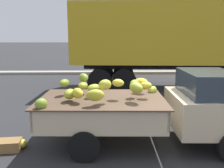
{
  "coord_description": "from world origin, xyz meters",
  "views": [
    {
      "loc": [
        -1.39,
        -5.11,
        2.45
      ],
      "look_at": [
        -1.24,
        0.41,
        1.37
      ],
      "focal_mm": 38.3,
      "sensor_mm": 36.0,
      "label": 1
    }
  ],
  "objects_px": {
    "fallen_banana_bunch_near_tailgate": "(19,143)",
    "produce_crate": "(9,145)",
    "pickup_truck": "(188,107)",
    "semi_trailer": "(200,35)"
  },
  "relations": [
    {
      "from": "fallen_banana_bunch_near_tailgate",
      "to": "produce_crate",
      "type": "relative_size",
      "value": 0.66
    },
    {
      "from": "pickup_truck",
      "to": "semi_trailer",
      "type": "distance_m",
      "value": 6.78
    },
    {
      "from": "fallen_banana_bunch_near_tailgate",
      "to": "produce_crate",
      "type": "xyz_separation_m",
      "value": [
        -0.19,
        -0.11,
        0.01
      ]
    },
    {
      "from": "pickup_truck",
      "to": "produce_crate",
      "type": "distance_m",
      "value": 4.1
    },
    {
      "from": "fallen_banana_bunch_near_tailgate",
      "to": "semi_trailer",
      "type": "bearing_deg",
      "value": 44.45
    },
    {
      "from": "pickup_truck",
      "to": "fallen_banana_bunch_near_tailgate",
      "type": "relative_size",
      "value": 14.7
    },
    {
      "from": "pickup_truck",
      "to": "semi_trailer",
      "type": "xyz_separation_m",
      "value": [
        2.52,
        6.08,
        1.65
      ]
    },
    {
      "from": "semi_trailer",
      "to": "produce_crate",
      "type": "xyz_separation_m",
      "value": [
        -6.54,
        -6.34,
        -2.43
      ]
    },
    {
      "from": "pickup_truck",
      "to": "semi_trailer",
      "type": "height_order",
      "value": "semi_trailer"
    },
    {
      "from": "pickup_truck",
      "to": "fallen_banana_bunch_near_tailgate",
      "type": "distance_m",
      "value": 3.91
    }
  ]
}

